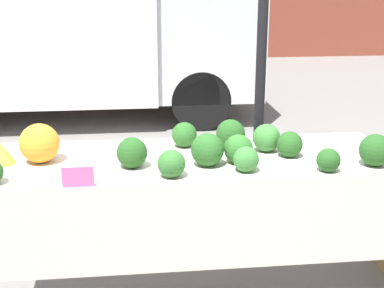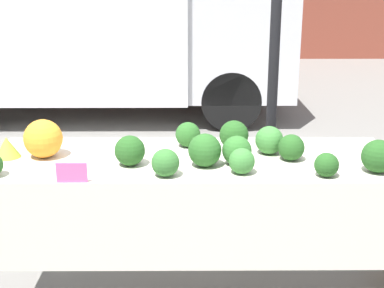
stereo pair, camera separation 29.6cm
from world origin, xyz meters
TOP-DOWN VIEW (x-y plane):
  - ground_plane at (0.00, 0.00)m, footprint 40.00×40.00m
  - tent_pole at (0.55, 0.71)m, footprint 0.07×0.07m
  - parked_truck at (-1.33, 4.44)m, footprint 4.87×2.29m
  - market_table at (0.00, -0.06)m, footprint 2.28×0.78m
  - orange_cauliflower at (-0.83, 0.02)m, footprint 0.22×0.22m
  - romanesco_head at (-1.03, 0.01)m, footprint 0.15×0.15m
  - broccoli_head_0 at (0.25, -0.25)m, footprint 0.13×0.13m
  - broccoli_head_1 at (-0.14, -0.29)m, footprint 0.14×0.14m
  - broccoli_head_2 at (0.68, -0.30)m, footprint 0.12×0.12m
  - broccoli_head_3 at (-0.33, -0.12)m, footprint 0.16×0.16m
  - broccoli_head_4 at (0.24, -0.12)m, footprint 0.16×0.16m
  - broccoli_head_5 at (0.07, -0.14)m, footprint 0.18×0.18m
  - broccoli_head_6 at (0.54, -0.04)m, footprint 0.15×0.15m
  - broccoli_head_7 at (0.96, -0.24)m, footprint 0.17×0.17m
  - broccoli_head_8 at (-0.02, 0.21)m, footprint 0.15×0.15m
  - broccoli_head_9 at (0.25, 0.16)m, footprint 0.17×0.17m
  - broccoli_head_11 at (0.44, 0.07)m, footprint 0.16×0.16m
  - price_sign at (-0.59, -0.38)m, footprint 0.15×0.01m

SIDE VIEW (x-z plane):
  - ground_plane at x=0.00m, z-range 0.00..0.00m
  - market_table at x=0.00m, z-range 0.31..1.14m
  - price_sign at x=-0.59m, z-range 0.83..0.93m
  - romanesco_head at x=-1.03m, z-range 0.83..0.95m
  - broccoli_head_2 at x=0.68m, z-range 0.83..0.95m
  - broccoli_head_0 at x=0.25m, z-range 0.83..0.96m
  - broccoli_head_1 at x=-0.14m, z-range 0.83..0.97m
  - broccoli_head_6 at x=0.54m, z-range 0.83..0.97m
  - broccoli_head_8 at x=-0.02m, z-range 0.83..0.98m
  - broccoli_head_4 at x=0.24m, z-range 0.83..0.99m
  - broccoli_head_11 at x=0.44m, z-range 0.83..0.99m
  - broccoli_head_3 at x=-0.33m, z-range 0.83..0.99m
  - broccoli_head_9 at x=0.25m, z-range 0.83..1.00m
  - broccoli_head_7 at x=0.96m, z-range 0.83..1.00m
  - broccoli_head_5 at x=0.07m, z-range 0.83..1.01m
  - orange_cauliflower at x=-0.83m, z-range 0.83..1.04m
  - tent_pole at x=0.55m, z-range 0.00..2.38m
  - parked_truck at x=-1.33m, z-range 0.09..2.33m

